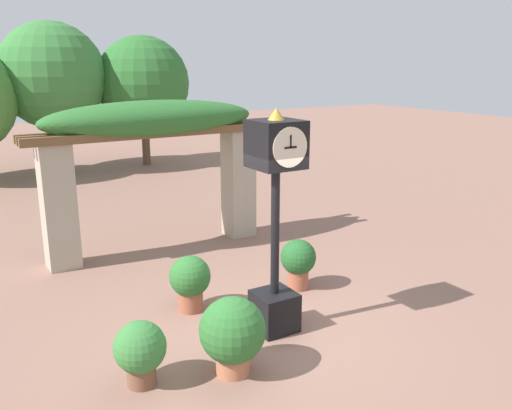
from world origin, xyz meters
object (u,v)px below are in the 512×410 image
Objects in this scene: potted_plant_near_left at (140,350)px; potted_plant_near_right at (298,261)px; potted_plant_far_left at (190,280)px; pedestal_clock at (275,214)px; potted_plant_far_right at (233,333)px.

potted_plant_near_left is 0.94× the size of potted_plant_near_right.
potted_plant_near_left is 2.00m from potted_plant_far_left.
pedestal_clock reaches higher than potted_plant_near_right.
potted_plant_near_left is (-2.07, -0.33, -1.26)m from pedestal_clock.
potted_plant_near_left is 0.81× the size of potted_plant_far_right.
potted_plant_far_right is (1.03, -0.34, 0.09)m from potted_plant_near_left.
potted_plant_near_left is 3.45m from potted_plant_near_right.
pedestal_clock is 1.85m from potted_plant_far_left.
potted_plant_far_left is 0.89× the size of potted_plant_far_right.
potted_plant_near_right is 2.72m from potted_plant_far_right.
potted_plant_near_left is at bearing -157.36° from potted_plant_near_right.
potted_plant_far_right is (-2.15, -1.67, 0.05)m from potted_plant_near_right.
potted_plant_far_left is (-0.76, 1.17, -1.21)m from pedestal_clock.
potted_plant_far_right is at bearing -98.70° from potted_plant_far_left.
potted_plant_far_left is at bearing 48.83° from potted_plant_near_left.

